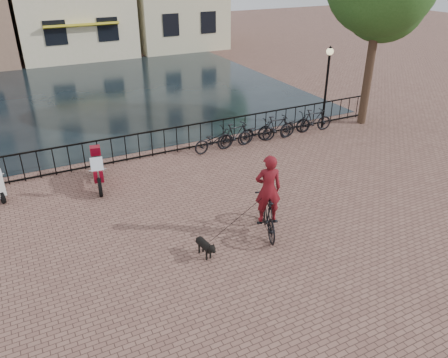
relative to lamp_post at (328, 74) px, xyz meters
name	(u,v)px	position (x,y,z in m)	size (l,w,h in m)	color
ground	(281,275)	(-7.20, -7.60, -2.38)	(100.00, 100.00, 0.00)	brown
canal_water	(107,93)	(-7.20, 9.70, -2.38)	(20.00, 20.00, 0.00)	black
railing	(164,142)	(-7.20, 0.40, -1.87)	(20.00, 0.05, 1.02)	black
lamp_post	(328,74)	(0.00, 0.00, 0.00)	(0.30, 0.30, 3.45)	black
cyclist	(268,199)	(-6.55, -5.87, -1.36)	(1.16, 2.04, 2.68)	black
dog	(205,247)	(-8.50, -6.10, -2.12)	(0.35, 0.80, 0.52)	black
motorcycle	(97,166)	(-10.02, -1.05, -1.68)	(0.78, 2.00, 1.39)	maroon
parked_bike_0	(214,140)	(-5.40, -0.20, -1.93)	(0.60, 1.72, 0.90)	black
parked_bike_1	(236,135)	(-4.45, -0.20, -1.88)	(0.47, 1.66, 1.00)	black
parked_bike_2	(257,132)	(-3.50, -0.20, -1.93)	(0.60, 1.72, 0.90)	black
parked_bike_3	(276,127)	(-2.55, -0.20, -1.88)	(0.47, 1.66, 1.00)	black
parked_bike_4	(295,125)	(-1.60, -0.20, -1.93)	(0.60, 1.72, 0.90)	black
parked_bike_5	(314,120)	(-0.65, -0.20, -1.88)	(0.47, 1.66, 1.00)	black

